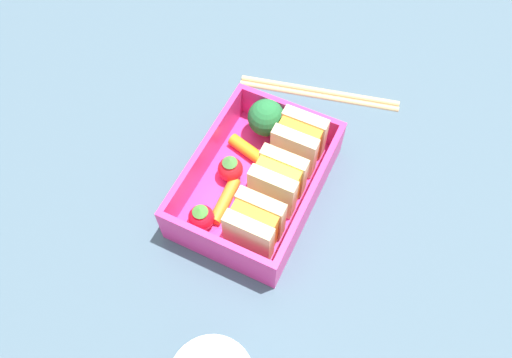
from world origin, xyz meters
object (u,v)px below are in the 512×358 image
Objects in this scene: sandwich_left at (299,142)px; carrot_stick_far_left at (247,149)px; sandwich_center_left at (278,182)px; carrot_stick_left at (225,201)px; sandwich_center at (255,225)px; broccoli_floret at (266,118)px; chopstick_pair at (319,92)px; strawberry_left at (201,217)px; strawberry_far_left at (232,166)px.

carrot_stick_far_left is (1.86, -4.97, -2.07)cm from sandwich_left.
carrot_stick_left is (3.12, -4.28, -2.11)cm from sandwich_center_left.
sandwich_left is at bearing 180.00° from sandwich_center.
broccoli_floret is at bearing -159.77° from sandwich_center.
carrot_stick_left is at bearing 6.18° from carrot_stick_far_left.
sandwich_left reaches higher than chopstick_pair.
sandwich_left is 1.30× the size of carrot_stick_far_left.
sandwich_left reaches higher than strawberry_left.
strawberry_far_left is at bearing 179.79° from strawberry_left.
strawberry_left is (6.04, -5.26, -1.33)cm from sandwich_center_left.
sandwich_center_left is 5.41cm from strawberry_far_left.
broccoli_floret is 9.88cm from carrot_stick_left.
strawberry_left is 21.65cm from chopstick_pair.
carrot_stick_far_left is 0.84× the size of carrot_stick_left.
sandwich_left reaches higher than broccoli_floret.
sandwich_center_left is 15.63cm from chopstick_pair.
carrot_stick_left is (6.40, 0.69, -0.04)cm from carrot_stick_far_left.
carrot_stick_far_left is at bearing -173.82° from carrot_stick_left.
sandwich_center_left is 1.00× the size of sandwich_center.
sandwich_center is at bearing 20.23° from broccoli_floret.
carrot_stick_far_left is 9.36cm from strawberry_left.
broccoli_floret is at bearing -108.05° from sandwich_left.
strawberry_far_left reaches higher than carrot_stick_far_left.
strawberry_far_left is at bearing -94.04° from sandwich_center_left.
sandwich_left is 10.29cm from sandwich_center.
sandwich_center_left is 1.08× the size of carrot_stick_left.
sandwich_center_left is 1.73× the size of strawberry_left.
strawberry_far_left is (-5.51, -5.23, -1.31)cm from sandwich_center.
carrot_stick_far_left is 0.23× the size of chopstick_pair.
strawberry_left reaches higher than carrot_stick_far_left.
sandwich_left is 1.08× the size of carrot_stick_left.
strawberry_far_left is at bearing -8.52° from broccoli_floret.
sandwich_center_left is 1.30× the size of carrot_stick_far_left.
sandwich_left is at bearing 110.53° from carrot_stick_far_left.
chopstick_pair is (-10.00, -1.41, -3.58)cm from sandwich_left.
strawberry_far_left is (2.91, -0.26, 0.76)cm from carrot_stick_far_left.
sandwich_center reaches higher than carrot_stick_left.
carrot_stick_far_left is (3.26, -0.66, -1.99)cm from broccoli_floret.
carrot_stick_far_left is at bearing 178.24° from strawberry_left.
carrot_stick_left is at bearing 161.47° from strawberry_left.
sandwich_left and sandwich_center have the same top height.
carrot_stick_far_left is at bearing 174.85° from strawberry_far_left.
strawberry_far_left is 0.17× the size of chopstick_pair.
carrot_stick_far_left is at bearing -16.72° from chopstick_pair.
sandwich_center is 1.30× the size of carrot_stick_far_left.
broccoli_floret is at bearing 168.52° from carrot_stick_far_left.
strawberry_far_left is 1.01× the size of strawberry_left.
carrot_stick_left is (-2.02, -4.28, -2.11)cm from sandwich_center.
carrot_stick_left is at bearing -115.32° from sandwich_center.
strawberry_left is (2.92, -0.98, 0.78)cm from carrot_stick_left.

